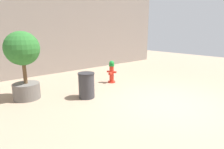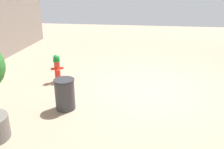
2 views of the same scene
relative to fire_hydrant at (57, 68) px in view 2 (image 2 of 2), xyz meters
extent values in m
plane|color=tan|center=(-2.89, 0.25, -0.45)|extent=(23.40, 23.40, 0.00)
cylinder|color=red|center=(0.00, -0.01, -0.42)|extent=(0.30, 0.30, 0.05)
cylinder|color=red|center=(0.00, -0.01, -0.08)|extent=(0.18, 0.18, 0.63)
cylinder|color=#198C33|center=(0.00, -0.01, 0.26)|extent=(0.22, 0.22, 0.06)
sphere|color=#198C33|center=(0.00, -0.01, 0.34)|extent=(0.20, 0.20, 0.20)
cylinder|color=red|center=(-0.12, -0.07, -0.01)|extent=(0.15, 0.13, 0.08)
cylinder|color=red|center=(0.12, 0.06, -0.01)|extent=(0.15, 0.13, 0.08)
cylinder|color=red|center=(-0.06, 0.13, -0.05)|extent=(0.16, 0.17, 0.10)
cylinder|color=#38383D|center=(-0.83, 1.73, -0.07)|extent=(0.49, 0.49, 0.76)
cylinder|color=#2C2C30|center=(-0.83, 1.73, 0.33)|extent=(0.51, 0.51, 0.04)
camera|label=1|loc=(-5.49, 4.71, 1.59)|focal=29.54mm
camera|label=2|loc=(-2.75, 7.01, 2.56)|focal=38.95mm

